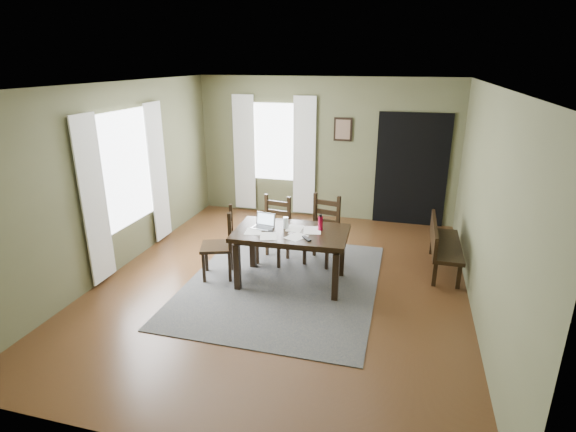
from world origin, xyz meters
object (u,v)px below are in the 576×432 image
(chair_end, at_px, (221,244))
(chair_back_left, at_px, (274,231))
(dining_table, at_px, (291,237))
(chair_back_right, at_px, (322,231))
(bench, at_px, (442,242))
(water_bottle, at_px, (320,223))
(laptop, at_px, (264,224))

(chair_end, relative_size, chair_back_left, 1.01)
(dining_table, bearing_deg, chair_back_right, 68.22)
(bench, bearing_deg, chair_back_left, 97.72)
(chair_end, xyz_separation_m, water_bottle, (1.39, 0.21, 0.38))
(dining_table, relative_size, chair_end, 1.54)
(chair_back_right, bearing_deg, chair_back_left, -155.34)
(chair_back_right, bearing_deg, bench, 18.00)
(chair_back_right, xyz_separation_m, laptop, (-0.69, -0.76, 0.32))
(chair_back_left, distance_m, laptop, 0.69)
(chair_end, bearing_deg, dining_table, 75.33)
(chair_back_right, distance_m, laptop, 1.08)
(chair_back_left, distance_m, bench, 2.51)
(dining_table, distance_m, chair_back_right, 0.87)
(chair_back_left, bearing_deg, dining_table, -48.45)
(chair_end, bearing_deg, laptop, 82.02)
(bench, xyz_separation_m, water_bottle, (-1.66, -0.85, 0.45))
(dining_table, distance_m, chair_back_left, 0.80)
(dining_table, height_order, bench, dining_table)
(chair_back_right, xyz_separation_m, bench, (1.76, 0.18, -0.07))
(chair_back_left, bearing_deg, bench, 15.02)
(chair_end, bearing_deg, bench, 90.24)
(dining_table, xyz_separation_m, chair_back_left, (-0.44, 0.65, -0.19))
(chair_end, distance_m, water_bottle, 1.46)
(laptop, xyz_separation_m, water_bottle, (0.78, 0.09, 0.05))
(chair_end, height_order, chair_back_right, chair_back_right)
(water_bottle, bearing_deg, laptop, -173.28)
(laptop, distance_m, water_bottle, 0.79)
(chair_back_left, bearing_deg, laptop, -78.91)
(chair_back_right, height_order, water_bottle, chair_back_right)
(dining_table, bearing_deg, water_bottle, 17.42)
(chair_back_left, distance_m, chair_back_right, 0.74)
(dining_table, xyz_separation_m, laptop, (-0.40, 0.04, 0.15))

